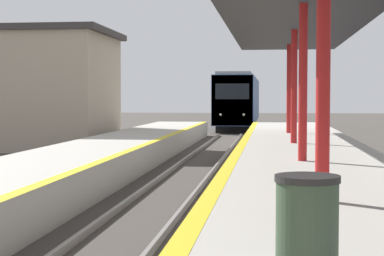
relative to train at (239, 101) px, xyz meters
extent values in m
cube|color=black|center=(0.00, 0.07, -1.92)|extent=(2.45, 17.83, 0.55)
cube|color=#33518C|center=(0.00, 0.07, 0.12)|extent=(2.88, 19.81, 3.53)
cube|color=gold|center=(0.00, -9.75, 0.12)|extent=(2.82, 0.16, 3.46)
cube|color=black|center=(0.00, -9.81, 0.74)|extent=(2.30, 0.06, 1.06)
cube|color=gray|center=(0.00, 0.07, 2.00)|extent=(2.45, 18.82, 0.24)
sphere|color=white|center=(-0.79, -9.81, -0.85)|extent=(0.18, 0.18, 0.18)
sphere|color=white|center=(0.79, -9.81, -0.85)|extent=(0.18, 0.18, 0.18)
cylinder|color=red|center=(3.44, -43.36, 0.72)|extent=(0.22, 0.22, 3.99)
cylinder|color=red|center=(3.44, -36.99, 0.72)|extent=(0.22, 0.22, 3.99)
cylinder|color=red|center=(3.44, -30.61, 0.72)|extent=(0.22, 0.22, 3.99)
cylinder|color=red|center=(3.44, -24.24, 0.72)|extent=(0.22, 0.22, 3.99)
cube|color=#2D2D33|center=(3.44, -36.99, 2.82)|extent=(4.57, 31.88, 0.20)
cylinder|color=#384C38|center=(2.97, -47.74, -0.84)|extent=(0.56, 0.56, 0.87)
cylinder|color=#262626|center=(2.97, -47.74, -0.37)|extent=(0.59, 0.59, 0.06)
camera|label=1|loc=(2.64, -53.53, 0.36)|focal=60.00mm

